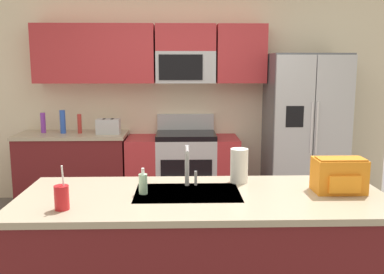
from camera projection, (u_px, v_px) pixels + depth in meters
The scene contains 15 objects.
ground_plane at pixel (192, 272), 3.59m from camera, with size 9.00×9.00×0.00m, color #66605B.
kitchen_wall_unit at pixel (176, 85), 5.39m from camera, with size 5.20×0.43×2.60m.
back_counter at pixel (74, 169), 5.25m from camera, with size 1.31×0.63×0.90m.
range_oven at pixel (183, 169), 5.29m from camera, with size 1.36×0.61×1.10m.
refrigerator at pixel (304, 131), 5.18m from camera, with size 0.90×0.76×1.85m.
island_counter at pixel (203, 260), 2.80m from camera, with size 2.35×0.93×0.90m.
toaster at pixel (108, 126), 5.12m from camera, with size 0.28×0.16×0.18m.
pepper_mill at pixel (80, 124), 5.16m from camera, with size 0.05×0.05×0.23m, color #B2332D.
bottle_purple at pixel (43, 123), 5.20m from camera, with size 0.06×0.06×0.24m, color purple.
bottle_blue at pixel (63, 122), 5.15m from camera, with size 0.07×0.07×0.28m, color blue.
sink_faucet at pixel (188, 162), 2.88m from camera, with size 0.08×0.21×0.28m.
drink_cup_red at pixel (62, 197), 2.43m from camera, with size 0.08×0.08×0.26m.
soap_dispenser at pixel (143, 184), 2.73m from camera, with size 0.06×0.06×0.17m.
paper_towel_roll at pixel (239, 166), 3.00m from camera, with size 0.12×0.12×0.24m, color white.
backpack at pixel (339, 175), 2.76m from camera, with size 0.32×0.22×0.23m.
Camera 1 is at (-0.10, -3.35, 1.72)m, focal length 39.95 mm.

